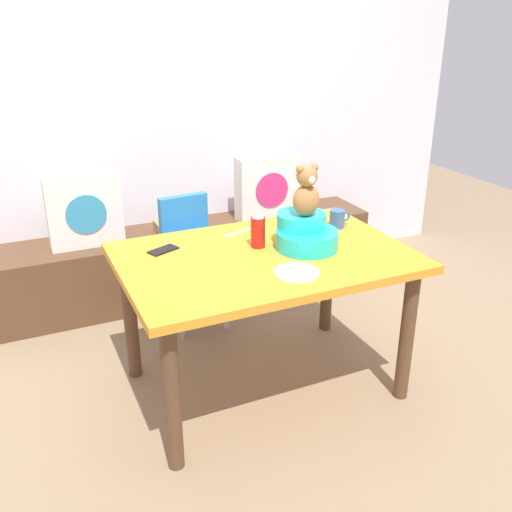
# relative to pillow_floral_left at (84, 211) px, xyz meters

# --- Properties ---
(ground_plane) EXTENTS (8.00, 8.00, 0.00)m
(ground_plane) POSITION_rel_pillow_floral_left_xyz_m (0.65, -1.19, -0.68)
(ground_plane) COLOR #8C7256
(back_wall) EXTENTS (4.40, 0.10, 2.60)m
(back_wall) POSITION_rel_pillow_floral_left_xyz_m (0.65, 0.29, 0.62)
(back_wall) COLOR silver
(back_wall) RESTS_ON ground_plane
(window_bench) EXTENTS (2.60, 0.44, 0.46)m
(window_bench) POSITION_rel_pillow_floral_left_xyz_m (0.65, 0.02, -0.45)
(window_bench) COLOR brown
(window_bench) RESTS_ON ground_plane
(pillow_floral_left) EXTENTS (0.44, 0.15, 0.44)m
(pillow_floral_left) POSITION_rel_pillow_floral_left_xyz_m (0.00, 0.00, 0.00)
(pillow_floral_left) COLOR white
(pillow_floral_left) RESTS_ON window_bench
(pillow_floral_right) EXTENTS (0.44, 0.15, 0.44)m
(pillow_floral_right) POSITION_rel_pillow_floral_left_xyz_m (1.23, 0.00, 0.00)
(pillow_floral_right) COLOR white
(pillow_floral_right) RESTS_ON window_bench
(book_stack) EXTENTS (0.20, 0.14, 0.07)m
(book_stack) POSITION_rel_pillow_floral_left_xyz_m (0.54, 0.02, -0.19)
(book_stack) COLOR olive
(book_stack) RESTS_ON window_bench
(dining_table) EXTENTS (1.36, 0.92, 0.74)m
(dining_table) POSITION_rel_pillow_floral_left_xyz_m (0.65, -1.19, -0.04)
(dining_table) COLOR orange
(dining_table) RESTS_ON ground_plane
(highchair) EXTENTS (0.34, 0.47, 0.79)m
(highchair) POSITION_rel_pillow_floral_left_xyz_m (0.55, -0.42, -0.16)
(highchair) COLOR #2672B2
(highchair) RESTS_ON ground_plane
(infant_seat_teal) EXTENTS (0.30, 0.33, 0.16)m
(infant_seat_teal) POSITION_rel_pillow_floral_left_xyz_m (0.86, -1.19, 0.13)
(infant_seat_teal) COLOR #1DC8C7
(infant_seat_teal) RESTS_ON dining_table
(teddy_bear) EXTENTS (0.13, 0.12, 0.25)m
(teddy_bear) POSITION_rel_pillow_floral_left_xyz_m (0.86, -1.19, 0.34)
(teddy_bear) COLOR #A5703F
(teddy_bear) RESTS_ON infant_seat_teal
(ketchup_bottle) EXTENTS (0.07, 0.07, 0.18)m
(ketchup_bottle) POSITION_rel_pillow_floral_left_xyz_m (0.66, -1.09, 0.15)
(ketchup_bottle) COLOR red
(ketchup_bottle) RESTS_ON dining_table
(coffee_mug) EXTENTS (0.12, 0.08, 0.09)m
(coffee_mug) POSITION_rel_pillow_floral_left_xyz_m (1.16, -1.02, 0.11)
(coffee_mug) COLOR #335999
(coffee_mug) RESTS_ON dining_table
(dinner_plate_near) EXTENTS (0.20, 0.20, 0.01)m
(dinner_plate_near) POSITION_rel_pillow_floral_left_xyz_m (0.68, -1.45, 0.07)
(dinner_plate_near) COLOR white
(dinner_plate_near) RESTS_ON dining_table
(cell_phone) EXTENTS (0.16, 0.12, 0.01)m
(cell_phone) POSITION_rel_pillow_floral_left_xyz_m (0.22, -0.96, 0.06)
(cell_phone) COLOR black
(cell_phone) RESTS_ON dining_table
(table_fork) EXTENTS (0.16, 0.07, 0.01)m
(table_fork) POSITION_rel_pillow_floral_left_xyz_m (0.64, -0.88, 0.06)
(table_fork) COLOR silver
(table_fork) RESTS_ON dining_table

